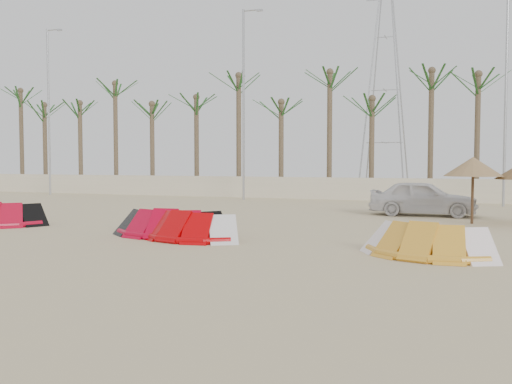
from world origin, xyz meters
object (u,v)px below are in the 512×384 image
at_px(parasol_left, 473,167).
at_px(kite_red_mid, 175,222).
at_px(kite_red_left, 0,213).
at_px(kite_orange, 427,239).
at_px(car, 423,198).
at_px(kite_red_right, 192,224).

bearing_deg(parasol_left, kite_red_mid, -142.55).
height_order(kite_red_left, kite_orange, same).
bearing_deg(car, kite_red_mid, 143.88).
bearing_deg(kite_red_left, kite_red_right, -5.05).
bearing_deg(kite_orange, kite_red_mid, 170.76).
bearing_deg(kite_red_right, car, 58.44).
relative_size(kite_red_right, kite_orange, 1.05).
relative_size(kite_orange, parasol_left, 1.43).
bearing_deg(kite_red_right, kite_orange, -6.58).
relative_size(kite_red_left, kite_red_right, 1.07).
xyz_separation_m(kite_red_left, parasol_left, (15.78, 6.35, 1.66)).
bearing_deg(kite_red_mid, kite_orange, -9.24).
distance_m(kite_red_mid, car, 11.35).
distance_m(kite_red_mid, kite_red_right, 0.93).
bearing_deg(car, parasol_left, -143.01).
bearing_deg(parasol_left, car, 126.87).
bearing_deg(kite_orange, kite_red_left, 174.25).
distance_m(kite_red_left, kite_red_mid, 7.17).
bearing_deg(kite_red_right, kite_red_left, 174.95).
relative_size(kite_red_left, kite_orange, 1.13).
distance_m(kite_red_right, car, 11.28).
distance_m(parasol_left, car, 3.46).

